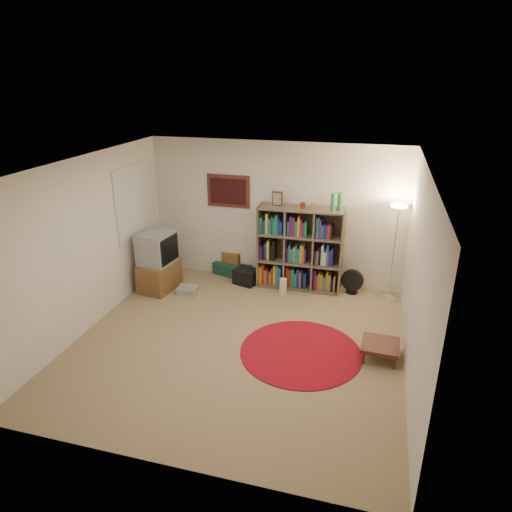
{
  "coord_description": "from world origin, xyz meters",
  "views": [
    {
      "loc": [
        1.7,
        -5.25,
        3.55
      ],
      "look_at": [
        0.1,
        0.6,
        1.1
      ],
      "focal_mm": 32.0,
      "sensor_mm": 36.0,
      "label": 1
    }
  ],
  "objects_px": {
    "floor_fan": "(352,282)",
    "bookshelf": "(299,250)",
    "suitcase": "(234,268)",
    "tv_stand": "(158,262)",
    "floor_lamp": "(398,220)",
    "side_table": "(380,346)"
  },
  "relations": [
    {
      "from": "tv_stand",
      "to": "side_table",
      "type": "height_order",
      "value": "tv_stand"
    },
    {
      "from": "floor_lamp",
      "to": "side_table",
      "type": "relative_size",
      "value": 3.33
    },
    {
      "from": "floor_fan",
      "to": "suitcase",
      "type": "xyz_separation_m",
      "value": [
        -2.21,
        0.25,
        -0.11
      ]
    },
    {
      "from": "floor_fan",
      "to": "suitcase",
      "type": "height_order",
      "value": "floor_fan"
    },
    {
      "from": "floor_fan",
      "to": "tv_stand",
      "type": "xyz_separation_m",
      "value": [
        -3.27,
        -0.71,
        0.28
      ]
    },
    {
      "from": "floor_lamp",
      "to": "suitcase",
      "type": "xyz_separation_m",
      "value": [
        -2.83,
        0.32,
        -1.28
      ]
    },
    {
      "from": "bookshelf",
      "to": "floor_fan",
      "type": "distance_m",
      "value": 1.07
    },
    {
      "from": "floor_fan",
      "to": "side_table",
      "type": "distance_m",
      "value": 1.92
    },
    {
      "from": "floor_fan",
      "to": "tv_stand",
      "type": "relative_size",
      "value": 0.42
    },
    {
      "from": "floor_lamp",
      "to": "suitcase",
      "type": "distance_m",
      "value": 3.12
    },
    {
      "from": "floor_fan",
      "to": "bookshelf",
      "type": "bearing_deg",
      "value": -169.23
    },
    {
      "from": "bookshelf",
      "to": "side_table",
      "type": "height_order",
      "value": "bookshelf"
    },
    {
      "from": "floor_lamp",
      "to": "bookshelf",
      "type": "bearing_deg",
      "value": 177.32
    },
    {
      "from": "floor_lamp",
      "to": "tv_stand",
      "type": "height_order",
      "value": "floor_lamp"
    },
    {
      "from": "tv_stand",
      "to": "side_table",
      "type": "xyz_separation_m",
      "value": [
        3.77,
        -1.15,
        -0.32
      ]
    },
    {
      "from": "floor_lamp",
      "to": "side_table",
      "type": "bearing_deg",
      "value": -93.47
    },
    {
      "from": "tv_stand",
      "to": "side_table",
      "type": "relative_size",
      "value": 2.08
    },
    {
      "from": "floor_lamp",
      "to": "tv_stand",
      "type": "xyz_separation_m",
      "value": [
        -3.88,
        -0.65,
        -0.89
      ]
    },
    {
      "from": "floor_lamp",
      "to": "floor_fan",
      "type": "distance_m",
      "value": 1.32
    },
    {
      "from": "floor_lamp",
      "to": "side_table",
      "type": "distance_m",
      "value": 2.16
    },
    {
      "from": "bookshelf",
      "to": "tv_stand",
      "type": "xyz_separation_m",
      "value": [
        -2.32,
        -0.72,
        -0.2
      ]
    },
    {
      "from": "tv_stand",
      "to": "suitcase",
      "type": "distance_m",
      "value": 1.48
    }
  ]
}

